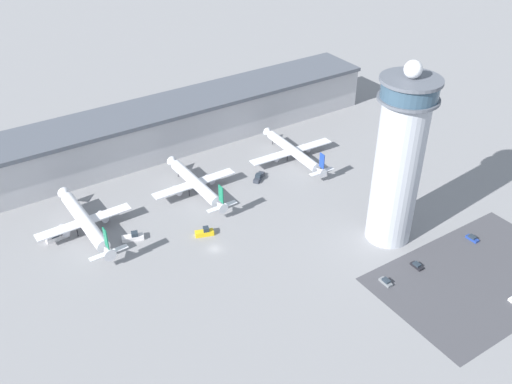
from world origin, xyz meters
name	(u,v)px	position (x,y,z in m)	size (l,w,h in m)	color
ground_plane	(215,249)	(0.00, 0.00, 0.00)	(1000.00, 1000.00, 0.00)	gray
terminal_building	(127,137)	(0.00, 70.00, 9.88)	(223.95, 25.00, 19.57)	#B2B2B7
control_tower	(399,160)	(51.81, -25.36, 29.29)	(18.09, 18.09, 61.10)	#ADB2BC
parking_lot_surface	(478,277)	(60.65, -55.80, 0.00)	(64.00, 40.00, 0.01)	#424247
airplane_gate_alpha	(85,222)	(-31.81, 30.88, 4.79)	(32.51, 42.83, 14.22)	white
airplane_gate_bravo	(196,183)	(10.38, 32.08, 4.60)	(32.82, 39.50, 13.28)	silver
airplane_gate_charlie	(293,151)	(55.32, 32.75, 4.02)	(37.57, 40.61, 12.01)	silver
service_truck_catering	(205,232)	(0.85, 8.23, 1.08)	(6.62, 4.20, 3.10)	black
service_truck_fuel	(259,177)	(35.44, 27.82, 0.91)	(7.09, 6.15, 2.64)	black
service_truck_baggage	(133,237)	(-20.17, 19.02, 1.01)	(7.59, 4.60, 2.92)	black
service_truck_water	(57,237)	(-41.26, 33.03, 0.98)	(7.63, 2.72, 2.83)	black
car_navy_sedan	(417,266)	(48.32, -42.17, 0.53)	(1.95, 4.19, 1.36)	black
car_grey_coupe	(386,282)	(34.93, -42.37, 0.61)	(1.92, 4.35, 1.58)	black
car_maroon_suv	(472,238)	(73.96, -42.46, 0.56)	(1.93, 4.29, 1.44)	black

